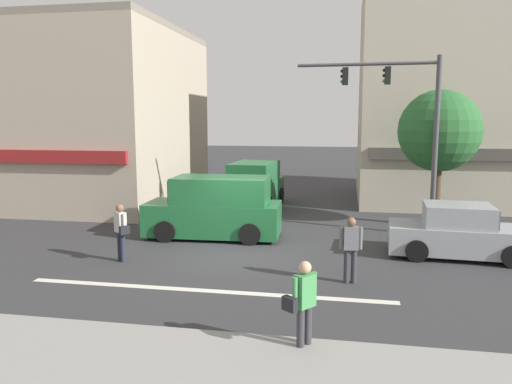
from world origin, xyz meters
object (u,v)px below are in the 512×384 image
van_crossing_rightbound (216,209)px  pedestrian_mid_crossing (121,229)px  traffic_light_mast (407,116)px  utility_pole_far_right (444,117)px  utility_pole_near_left (64,121)px  pedestrian_foreground_with_bag (303,302)px  street_tree (439,131)px  pedestrian_far_side (351,246)px  sedan_parked_curbside (460,234)px  van_crossing_leftbound (255,185)px

van_crossing_rightbound → pedestrian_mid_crossing: bearing=-119.3°
traffic_light_mast → utility_pole_far_right: bearing=68.3°
utility_pole_near_left → pedestrian_foreground_with_bag: bearing=-45.5°
street_tree → utility_pole_near_left: 15.36m
utility_pole_near_left → utility_pole_far_right: (16.18, 3.82, 0.18)m
utility_pole_far_right → van_crossing_rightbound: size_ratio=1.72×
utility_pole_near_left → pedestrian_mid_crossing: size_ratio=4.59×
pedestrian_foreground_with_bag → pedestrian_mid_crossing: (-5.64, 4.78, 0.00)m
van_crossing_rightbound → pedestrian_foreground_with_bag: bearing=-65.3°
pedestrian_far_side → utility_pole_near_left: bearing=148.3°
utility_pole_far_right → pedestrian_far_side: bearing=-109.6°
street_tree → sedan_parked_curbside: size_ratio=1.23×
pedestrian_foreground_with_bag → pedestrian_far_side: bearing=78.6°
pedestrian_mid_crossing → pedestrian_foreground_with_bag: bearing=-40.2°
traffic_light_mast → van_crossing_leftbound: (-6.18, 4.49, -3.17)m
utility_pole_far_right → pedestrian_foreground_with_bag: 16.41m
van_crossing_leftbound → pedestrian_far_side: van_crossing_leftbound is taller
pedestrian_foreground_with_bag → street_tree: bearing=70.6°
pedestrian_foreground_with_bag → utility_pole_far_right: bearing=72.5°
sedan_parked_curbside → pedestrian_far_side: (-3.19, -3.01, 0.24)m
van_crossing_rightbound → sedan_parked_curbside: bearing=-8.1°
sedan_parked_curbside → van_crossing_leftbound: (-7.51, 7.31, 0.29)m
sedan_parked_curbside → pedestrian_far_side: 4.39m
sedan_parked_curbside → van_crossing_leftbound: bearing=135.8°
sedan_parked_curbside → van_crossing_leftbound: size_ratio=0.89×
utility_pole_near_left → utility_pole_far_right: 16.62m
pedestrian_mid_crossing → utility_pole_far_right: bearing=45.2°
van_crossing_rightbound → van_crossing_leftbound: (0.24, 6.21, 0.00)m
traffic_light_mast → pedestrian_mid_crossing: traffic_light_mast is taller
sedan_parked_curbside → pedestrian_foreground_with_bag: 8.10m
utility_pole_far_right → pedestrian_far_side: 12.44m
utility_pole_near_left → sedan_parked_curbside: bearing=-16.3°
traffic_light_mast → pedestrian_far_side: traffic_light_mast is taller
van_crossing_rightbound → sedan_parked_curbside: (7.75, -1.11, -0.29)m
pedestrian_foreground_with_bag → van_crossing_leftbound: bearing=103.7°
sedan_parked_curbside → pedestrian_foreground_with_bag: size_ratio=2.51×
utility_pole_far_right → van_crossing_leftbound: utility_pole_far_right is taller
traffic_light_mast → pedestrian_foreground_with_bag: bearing=-105.1°
utility_pole_far_right → pedestrian_mid_crossing: size_ratio=4.81×
utility_pole_far_right → pedestrian_mid_crossing: utility_pole_far_right is taller
street_tree → van_crossing_leftbound: 8.49m
utility_pole_far_right → pedestrian_mid_crossing: bearing=-134.8°
pedestrian_foreground_with_bag → pedestrian_far_side: size_ratio=1.00×
pedestrian_mid_crossing → pedestrian_far_side: size_ratio=1.00×
utility_pole_far_right → pedestrian_far_side: (-4.03, -11.32, -3.22)m
van_crossing_leftbound → utility_pole_near_left: bearing=-160.2°
traffic_light_mast → pedestrian_foreground_with_bag: traffic_light_mast is taller
van_crossing_rightbound → van_crossing_leftbound: 6.21m
pedestrian_foreground_with_bag → sedan_parked_curbside: bearing=60.4°
street_tree → pedestrian_mid_crossing: street_tree is taller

